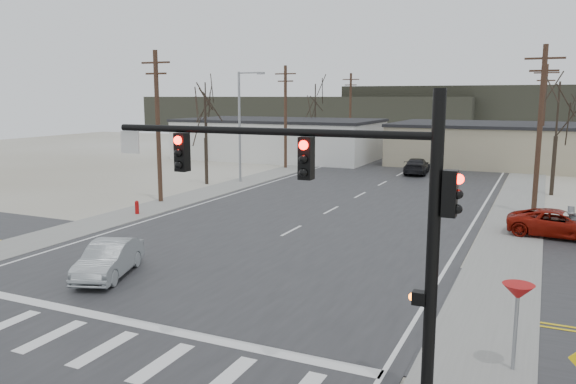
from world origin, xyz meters
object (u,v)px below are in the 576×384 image
car_far_a (417,166)px  car_far_b (409,142)px  traffic_signal_mast (350,201)px  fire_hydrant (137,207)px  sedan_crossing (109,259)px  car_parked_red (559,224)px

car_far_a → car_far_b: car_far_b is taller
traffic_signal_mast → fire_hydrant: 23.39m
sedan_crossing → car_far_b: (-2.02, 61.48, 0.07)m
car_far_b → car_parked_red: size_ratio=0.91×
fire_hydrant → car_far_b: (4.79, 51.58, 0.35)m
car_far_a → car_parked_red: 23.39m
sedan_crossing → fire_hydrant: bearing=104.6°
car_parked_red → sedan_crossing: bearing=136.2°
sedan_crossing → car_parked_red: 21.61m
sedan_crossing → car_parked_red: sedan_crossing is taller
sedan_crossing → traffic_signal_mast: bearing=-40.9°
car_far_a → car_parked_red: (11.43, -20.41, -0.06)m
car_far_b → car_far_a: bearing=-89.2°
car_far_b → car_parked_red: car_far_b is taller
fire_hydrant → sedan_crossing: sedan_crossing is taller
sedan_crossing → car_far_b: 61.51m
sedan_crossing → car_far_b: bearing=71.9°
traffic_signal_mast → car_far_a: 39.80m
fire_hydrant → car_far_a: (11.53, 24.86, 0.32)m
car_far_a → car_far_b: bearing=-81.3°
traffic_signal_mast → fire_hydrant: traffic_signal_mast is taller
fire_hydrant → sedan_crossing: 12.01m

